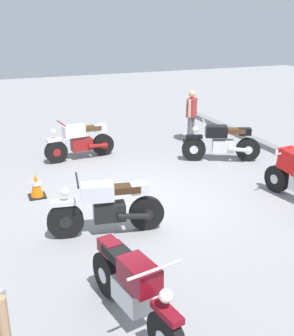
# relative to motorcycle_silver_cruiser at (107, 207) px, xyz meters

# --- Properties ---
(ground_plane) EXTENTS (40.00, 40.00, 0.00)m
(ground_plane) POSITION_rel_motorcycle_silver_cruiser_xyz_m (-1.06, 1.28, -0.52)
(ground_plane) COLOR gray
(motorcycle_silver_cruiser) EXTENTS (0.77, 2.08, 1.09)m
(motorcycle_silver_cruiser) POSITION_rel_motorcycle_silver_cruiser_xyz_m (0.00, 0.00, 0.00)
(motorcycle_silver_cruiser) COLOR black
(motorcycle_silver_cruiser) RESTS_ON ground
(motorcycle_cream_vintage) EXTENTS (0.70, 1.96, 1.07)m
(motorcycle_cream_vintage) POSITION_rel_motorcycle_silver_cruiser_xyz_m (-4.29, 0.54, -0.03)
(motorcycle_cream_vintage) COLOR black
(motorcycle_cream_vintage) RESTS_ON ground
(motorcycle_maroon_cruiser) EXTENTS (2.08, 0.69, 1.09)m
(motorcycle_maroon_cruiser) POSITION_rel_motorcycle_silver_cruiser_xyz_m (2.37, -0.39, 0.00)
(motorcycle_maroon_cruiser) COLOR black
(motorcycle_maroon_cruiser) RESTS_ON ground
(motorcycle_black_cruiser) EXTENTS (1.02, 1.96, 1.09)m
(motorcycle_black_cruiser) POSITION_rel_motorcycle_silver_cruiser_xyz_m (-2.70, 4.00, 0.00)
(motorcycle_black_cruiser) COLOR black
(motorcycle_black_cruiser) RESTS_ON ground
(person_in_red_shirt) EXTENTS (0.54, 0.52, 1.58)m
(person_in_red_shirt) POSITION_rel_motorcycle_silver_cruiser_xyz_m (-4.70, 4.13, 0.37)
(person_in_red_shirt) COLOR #59595B
(person_in_red_shirt) RESTS_ON ground
(traffic_cone) EXTENTS (0.36, 0.36, 0.53)m
(traffic_cone) POSITION_rel_motorcycle_silver_cruiser_xyz_m (-2.12, -0.95, -0.26)
(traffic_cone) COLOR black
(traffic_cone) RESTS_ON ground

